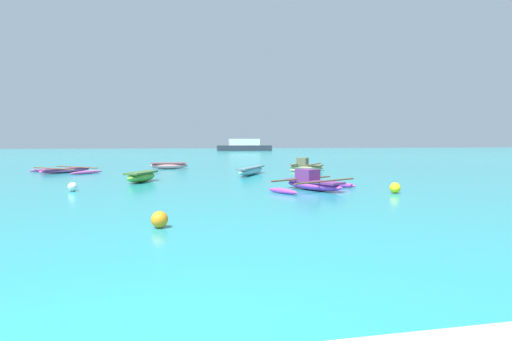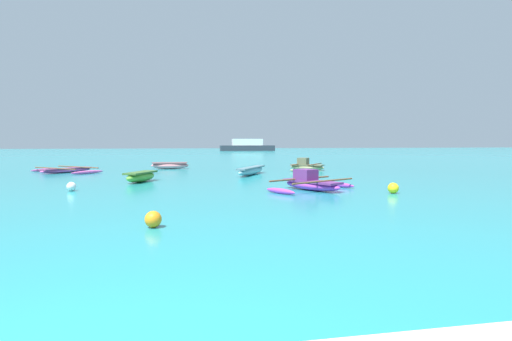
% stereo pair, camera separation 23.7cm
% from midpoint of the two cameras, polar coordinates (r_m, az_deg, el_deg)
% --- Properties ---
extents(moored_boat_0, '(3.04, 3.53, 0.84)m').
position_cam_midpoint_polar(moored_boat_0, '(26.86, 6.89, 0.62)').
color(moored_boat_0, tan).
rests_on(moored_boat_0, ground_plane).
extents(moored_boat_1, '(3.86, 3.04, 0.81)m').
position_cam_midpoint_polar(moored_boat_1, '(15.87, 7.69, -1.80)').
color(moored_boat_1, purple).
rests_on(moored_boat_1, ground_plane).
extents(moored_boat_2, '(4.62, 4.44, 0.34)m').
position_cam_midpoint_polar(moored_boat_2, '(27.36, -25.80, 0.05)').
color(moored_boat_2, '#CC54A6').
rests_on(moored_boat_2, ground_plane).
extents(moored_boat_3, '(2.65, 0.93, 0.47)m').
position_cam_midpoint_polar(moored_boat_3, '(28.70, -12.56, 0.73)').
color(moored_boat_3, pink).
rests_on(moored_boat_3, ground_plane).
extents(moored_boat_4, '(1.57, 2.42, 0.49)m').
position_cam_midpoint_polar(moored_boat_4, '(19.65, -16.40, -0.82)').
color(moored_boat_4, '#58A036').
rests_on(moored_boat_4, ground_plane).
extents(moored_boat_5, '(2.44, 3.91, 0.45)m').
position_cam_midpoint_polar(moored_boat_5, '(23.09, -0.98, 0.01)').
color(moored_boat_5, '#7CBACD').
rests_on(moored_boat_5, ground_plane).
extents(mooring_buoy_0, '(0.40, 0.40, 0.40)m').
position_cam_midpoint_polar(mooring_buoy_0, '(15.57, 18.84, -2.37)').
color(mooring_buoy_0, yellow).
rests_on(mooring_buoy_0, ground_plane).
extents(mooring_buoy_1, '(0.35, 0.35, 0.35)m').
position_cam_midpoint_polar(mooring_buoy_1, '(16.93, -25.09, -2.11)').
color(mooring_buoy_1, white).
rests_on(mooring_buoy_1, ground_plane).
extents(mooring_buoy_2, '(0.37, 0.37, 0.37)m').
position_cam_midpoint_polar(mooring_buoy_2, '(9.13, -14.34, -6.79)').
color(mooring_buoy_2, orange).
rests_on(mooring_buoy_2, ground_plane).
extents(distant_ferry, '(11.71, 2.58, 2.58)m').
position_cam_midpoint_polar(distant_ferry, '(86.31, -1.76, 3.52)').
color(distant_ferry, '#2D333D').
rests_on(distant_ferry, ground_plane).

